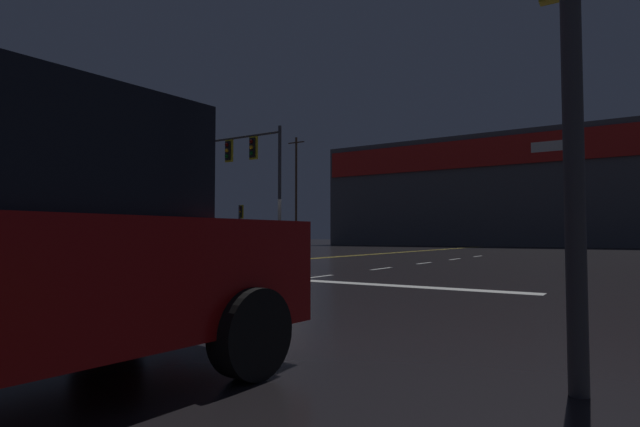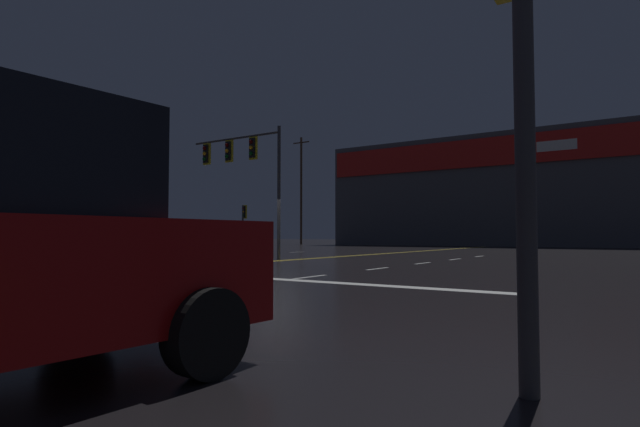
{
  "view_description": "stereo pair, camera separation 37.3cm",
  "coord_description": "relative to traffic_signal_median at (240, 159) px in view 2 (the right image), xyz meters",
  "views": [
    {
      "loc": [
        12.07,
        -15.61,
        1.0
      ],
      "look_at": [
        0.0,
        3.28,
        2.0
      ],
      "focal_mm": 28.0,
      "sensor_mm": 36.0,
      "label": 1
    },
    {
      "loc": [
        12.38,
        -15.41,
        1.0
      ],
      "look_at": [
        0.0,
        3.28,
        2.0
      ],
      "focal_mm": 28.0,
      "sensor_mm": 36.0,
      "label": 2
    }
  ],
  "objects": [
    {
      "name": "utility_pole_row",
      "position": [
        -0.13,
        30.41,
        1.43
      ],
      "size": [
        43.92,
        0.26,
        12.38
      ],
      "color": "#4C3828",
      "rests_on": "ground"
    },
    {
      "name": "road_markings",
      "position": [
        3.63,
        -2.05,
        -4.37
      ],
      "size": [
        16.22,
        60.0,
        0.01
      ],
      "color": "gold",
      "rests_on": "ground"
    },
    {
      "name": "building_backdrop",
      "position": [
        2.52,
        35.76,
        0.96
      ],
      "size": [
        33.38,
        10.23,
        10.63
      ],
      "color": "#4C4C51",
      "rests_on": "ground"
    },
    {
      "name": "traffic_signal_median",
      "position": [
        0.0,
        0.0,
        0.0
      ],
      "size": [
        5.01,
        0.36,
        5.56
      ],
      "color": "#38383D",
      "rests_on": "ground"
    },
    {
      "name": "traffic_signal_corner_northwest",
      "position": [
        -9.88,
        11.13,
        -2.0
      ],
      "size": [
        0.42,
        0.36,
        3.24
      ],
      "color": "#38383D",
      "rests_on": "ground"
    },
    {
      "name": "ground_plane",
      "position": [
        2.52,
        -0.76,
        -4.37
      ],
      "size": [
        200.0,
        200.0,
        0.0
      ],
      "primitive_type": "plane",
      "color": "black"
    }
  ]
}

